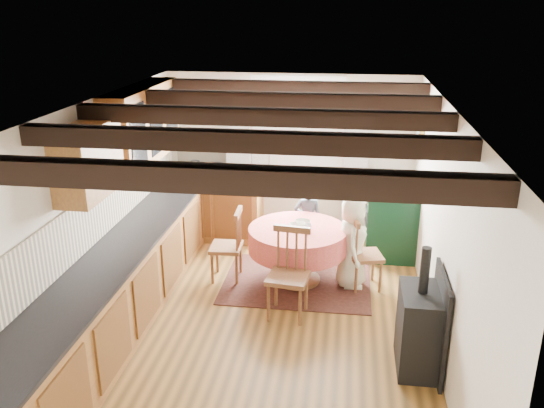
# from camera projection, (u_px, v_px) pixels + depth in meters

# --- Properties ---
(floor) EXTENTS (3.60, 5.50, 0.00)m
(floor) POSITION_uv_depth(u_px,v_px,m) (262.00, 328.00, 6.11)
(floor) COLOR #9B682B
(floor) RESTS_ON ground
(ceiling) EXTENTS (3.60, 5.50, 0.00)m
(ceiling) POSITION_uv_depth(u_px,v_px,m) (260.00, 107.00, 5.31)
(ceiling) COLOR white
(ceiling) RESTS_ON ground
(wall_back) EXTENTS (3.60, 0.00, 2.40)m
(wall_back) POSITION_uv_depth(u_px,v_px,m) (290.00, 156.00, 8.28)
(wall_back) COLOR silver
(wall_back) RESTS_ON ground
(wall_front) EXTENTS (3.60, 0.00, 2.40)m
(wall_front) POSITION_uv_depth(u_px,v_px,m) (185.00, 408.00, 3.15)
(wall_front) COLOR silver
(wall_front) RESTS_ON ground
(wall_left) EXTENTS (0.00, 5.50, 2.40)m
(wall_left) POSITION_uv_depth(u_px,v_px,m) (93.00, 217.00, 5.94)
(wall_left) COLOR silver
(wall_left) RESTS_ON ground
(wall_right) EXTENTS (0.00, 5.50, 2.40)m
(wall_right) POSITION_uv_depth(u_px,v_px,m) (444.00, 235.00, 5.48)
(wall_right) COLOR silver
(wall_right) RESTS_ON ground
(beam_a) EXTENTS (3.60, 0.16, 0.16)m
(beam_a) POSITION_uv_depth(u_px,v_px,m) (210.00, 178.00, 3.47)
(beam_a) COLOR black
(beam_a) RESTS_ON ceiling
(beam_b) EXTENTS (3.60, 0.16, 0.16)m
(beam_b) POSITION_uv_depth(u_px,v_px,m) (241.00, 141.00, 4.40)
(beam_b) COLOR black
(beam_b) RESTS_ON ceiling
(beam_c) EXTENTS (3.60, 0.16, 0.16)m
(beam_c) POSITION_uv_depth(u_px,v_px,m) (260.00, 117.00, 5.34)
(beam_c) COLOR black
(beam_c) RESTS_ON ceiling
(beam_d) EXTENTS (3.60, 0.16, 0.16)m
(beam_d) POSITION_uv_depth(u_px,v_px,m) (274.00, 100.00, 6.27)
(beam_d) COLOR black
(beam_d) RESTS_ON ceiling
(beam_e) EXTENTS (3.60, 0.16, 0.16)m
(beam_e) POSITION_uv_depth(u_px,v_px,m) (285.00, 87.00, 7.20)
(beam_e) COLOR black
(beam_e) RESTS_ON ceiling
(splash_left) EXTENTS (0.02, 4.50, 0.55)m
(splash_left) POSITION_uv_depth(u_px,v_px,m) (106.00, 207.00, 6.22)
(splash_left) COLOR beige
(splash_left) RESTS_ON wall_left
(splash_back) EXTENTS (1.40, 0.02, 0.55)m
(splash_back) POSITION_uv_depth(u_px,v_px,m) (223.00, 154.00, 8.39)
(splash_back) COLOR beige
(splash_back) RESTS_ON wall_back
(base_cabinet_left) EXTENTS (0.60, 5.30, 0.88)m
(base_cabinet_left) POSITION_uv_depth(u_px,v_px,m) (126.00, 283.00, 6.16)
(base_cabinet_left) COLOR #A36C28
(base_cabinet_left) RESTS_ON floor
(base_cabinet_back) EXTENTS (1.30, 0.60, 0.88)m
(base_cabinet_back) POSITION_uv_depth(u_px,v_px,m) (217.00, 209.00, 8.39)
(base_cabinet_back) COLOR #A36C28
(base_cabinet_back) RESTS_ON floor
(worktop_left) EXTENTS (0.64, 5.30, 0.04)m
(worktop_left) POSITION_uv_depth(u_px,v_px,m) (124.00, 245.00, 6.00)
(worktop_left) COLOR black
(worktop_left) RESTS_ON base_cabinet_left
(worktop_back) EXTENTS (1.30, 0.64, 0.04)m
(worktop_back) POSITION_uv_depth(u_px,v_px,m) (216.00, 180.00, 8.21)
(worktop_back) COLOR black
(worktop_back) RESTS_ON base_cabinet_back
(wall_cabinet_glass) EXTENTS (0.34, 1.80, 0.90)m
(wall_cabinet_glass) POSITION_uv_depth(u_px,v_px,m) (142.00, 124.00, 6.79)
(wall_cabinet_glass) COLOR #A36C28
(wall_cabinet_glass) RESTS_ON wall_left
(wall_cabinet_solid) EXTENTS (0.34, 0.90, 0.70)m
(wall_cabinet_solid) POSITION_uv_depth(u_px,v_px,m) (88.00, 161.00, 5.40)
(wall_cabinet_solid) COLOR #A36C28
(wall_cabinet_solid) RESTS_ON wall_left
(window_frame) EXTENTS (1.34, 0.03, 1.54)m
(window_frame) POSITION_uv_depth(u_px,v_px,m) (297.00, 130.00, 8.11)
(window_frame) COLOR white
(window_frame) RESTS_ON wall_back
(window_pane) EXTENTS (1.20, 0.01, 1.40)m
(window_pane) POSITION_uv_depth(u_px,v_px,m) (297.00, 130.00, 8.12)
(window_pane) COLOR white
(window_pane) RESTS_ON wall_back
(curtain_left) EXTENTS (0.35, 0.10, 2.10)m
(curtain_left) POSITION_uv_depth(u_px,v_px,m) (239.00, 163.00, 8.31)
(curtain_left) COLOR silver
(curtain_left) RESTS_ON wall_back
(curtain_right) EXTENTS (0.35, 0.10, 2.10)m
(curtain_right) POSITION_uv_depth(u_px,v_px,m) (355.00, 167.00, 8.09)
(curtain_right) COLOR silver
(curtain_right) RESTS_ON wall_back
(curtain_rod) EXTENTS (2.00, 0.03, 0.03)m
(curtain_rod) POSITION_uv_depth(u_px,v_px,m) (297.00, 89.00, 7.83)
(curtain_rod) COLOR black
(curtain_rod) RESTS_ON wall_back
(wall_picture) EXTENTS (0.04, 0.50, 0.60)m
(wall_picture) POSITION_uv_depth(u_px,v_px,m) (420.00, 133.00, 7.46)
(wall_picture) COLOR gold
(wall_picture) RESTS_ON wall_right
(wall_plate) EXTENTS (0.30, 0.02, 0.30)m
(wall_plate) POSITION_uv_depth(u_px,v_px,m) (364.00, 125.00, 7.94)
(wall_plate) COLOR silver
(wall_plate) RESTS_ON wall_back
(rug) EXTENTS (1.83, 1.42, 0.01)m
(rug) POSITION_uv_depth(u_px,v_px,m) (297.00, 282.00, 7.13)
(rug) COLOR black
(rug) RESTS_ON floor
(dining_table) EXTENTS (1.21, 1.21, 0.73)m
(dining_table) POSITION_uv_depth(u_px,v_px,m) (297.00, 256.00, 7.01)
(dining_table) COLOR #E3605D
(dining_table) RESTS_ON floor
(chair_near) EXTENTS (0.49, 0.51, 1.02)m
(chair_near) POSITION_uv_depth(u_px,v_px,m) (288.00, 275.00, 6.20)
(chair_near) COLOR brown
(chair_near) RESTS_ON floor
(chair_left) EXTENTS (0.43, 0.42, 0.94)m
(chair_left) POSITION_uv_depth(u_px,v_px,m) (226.00, 245.00, 7.07)
(chair_left) COLOR brown
(chair_left) RESTS_ON floor
(chair_right) EXTENTS (0.50, 0.48, 0.92)m
(chair_right) POSITION_uv_depth(u_px,v_px,m) (366.00, 253.00, 6.86)
(chair_right) COLOR brown
(chair_right) RESTS_ON floor
(aga_range) EXTENTS (0.68, 1.05, 0.97)m
(aga_range) POSITION_uv_depth(u_px,v_px,m) (390.00, 218.00, 7.89)
(aga_range) COLOR black
(aga_range) RESTS_ON floor
(cast_iron_stove) EXTENTS (0.38, 0.63, 1.26)m
(cast_iron_stove) POSITION_uv_depth(u_px,v_px,m) (421.00, 309.00, 5.27)
(cast_iron_stove) COLOR black
(cast_iron_stove) RESTS_ON floor
(child_far) EXTENTS (0.40, 0.28, 1.04)m
(child_far) POSITION_uv_depth(u_px,v_px,m) (308.00, 221.00, 7.71)
(child_far) COLOR #3F4753
(child_far) RESTS_ON floor
(child_right) EXTENTS (0.37, 0.57, 1.17)m
(child_right) POSITION_uv_depth(u_px,v_px,m) (352.00, 242.00, 6.86)
(child_right) COLOR beige
(child_right) RESTS_ON floor
(bowl_a) EXTENTS (0.28, 0.28, 0.05)m
(bowl_a) POSITION_uv_depth(u_px,v_px,m) (298.00, 226.00, 6.89)
(bowl_a) COLOR silver
(bowl_a) RESTS_ON dining_table
(bowl_b) EXTENTS (0.26, 0.26, 0.06)m
(bowl_b) POSITION_uv_depth(u_px,v_px,m) (303.00, 223.00, 6.97)
(bowl_b) COLOR silver
(bowl_b) RESTS_ON dining_table
(cup) EXTENTS (0.13, 0.13, 0.08)m
(cup) POSITION_uv_depth(u_px,v_px,m) (308.00, 227.00, 6.80)
(cup) COLOR silver
(cup) RESTS_ON dining_table
(canister_tall) EXTENTS (0.13, 0.13, 0.23)m
(canister_tall) POSITION_uv_depth(u_px,v_px,m) (195.00, 168.00, 8.29)
(canister_tall) COLOR #262628
(canister_tall) RESTS_ON worktop_back
(canister_wide) EXTENTS (0.18, 0.18, 0.21)m
(canister_wide) POSITION_uv_depth(u_px,v_px,m) (218.00, 170.00, 8.25)
(canister_wide) COLOR #262628
(canister_wide) RESTS_ON worktop_back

